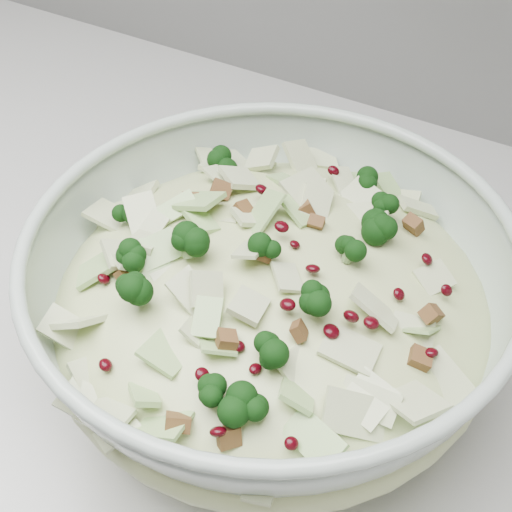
{
  "coord_description": "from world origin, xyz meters",
  "views": [
    {
      "loc": [
        0.56,
        1.31,
        1.33
      ],
      "look_at": [
        0.39,
        1.61,
        0.99
      ],
      "focal_mm": 50.0,
      "sensor_mm": 36.0,
      "label": 1
    }
  ],
  "objects": [
    {
      "name": "salad",
      "position": [
        0.41,
        1.6,
        0.99
      ],
      "size": [
        0.36,
        0.36,
        0.13
      ],
      "rotation": [
        0.0,
        0.0,
        0.25
      ],
      "color": "#BECF8D",
      "rests_on": "mixing_bowl"
    },
    {
      "name": "mixing_bowl",
      "position": [
        0.41,
        1.6,
        0.97
      ],
      "size": [
        0.42,
        0.42,
        0.13
      ],
      "rotation": [
        0.0,
        0.0,
        0.38
      ],
      "color": "#A5B6AA",
      "rests_on": "counter"
    },
    {
      "name": "counter",
      "position": [
        0.0,
        1.7,
        0.45
      ],
      "size": [
        3.6,
        0.6,
        0.9
      ],
      "primitive_type": "cube",
      "color": "#ABABA6",
      "rests_on": "floor"
    }
  ]
}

